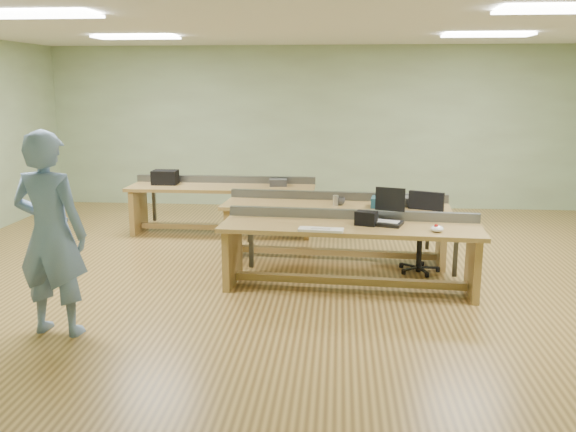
% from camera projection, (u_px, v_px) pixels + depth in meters
% --- Properties ---
extents(floor, '(10.00, 10.00, 0.00)m').
position_uv_depth(floor, '(300.00, 267.00, 7.83)').
color(floor, '#A5803E').
rests_on(floor, ground).
extents(ceiling, '(10.00, 10.00, 0.00)m').
position_uv_depth(ceiling, '(301.00, 24.00, 7.19)').
color(ceiling, silver).
rests_on(ceiling, wall_back).
extents(wall_back, '(10.00, 0.04, 3.00)m').
position_uv_depth(wall_back, '(314.00, 128.00, 11.41)').
color(wall_back, '#9EBA8D').
rests_on(wall_back, floor).
extents(wall_front, '(10.00, 0.04, 3.00)m').
position_uv_depth(wall_front, '(257.00, 223.00, 3.62)').
color(wall_front, '#9EBA8D').
rests_on(wall_front, floor).
extents(fluor_panels, '(6.20, 3.50, 0.03)m').
position_uv_depth(fluor_panels, '(301.00, 27.00, 7.20)').
color(fluor_panels, white).
rests_on(fluor_panels, ceiling).
extents(workbench_front, '(2.97, 0.97, 0.86)m').
position_uv_depth(workbench_front, '(350.00, 241.00, 6.92)').
color(workbench_front, olive).
rests_on(workbench_front, floor).
extents(workbench_mid, '(3.02, 1.00, 0.86)m').
position_uv_depth(workbench_mid, '(335.00, 218.00, 8.09)').
color(workbench_mid, olive).
rests_on(workbench_mid, floor).
extents(workbench_back, '(2.89, 0.78, 0.86)m').
position_uv_depth(workbench_back, '(222.00, 198.00, 9.53)').
color(workbench_back, olive).
rests_on(workbench_back, floor).
extents(person, '(0.75, 0.54, 1.92)m').
position_uv_depth(person, '(51.00, 234.00, 5.58)').
color(person, '#6989AB').
rests_on(person, floor).
extents(laptop_base, '(0.41, 0.37, 0.04)m').
position_uv_depth(laptop_base, '(387.00, 223.00, 6.87)').
color(laptop_base, black).
rests_on(laptop_base, workbench_front).
extents(laptop_screen, '(0.33, 0.12, 0.27)m').
position_uv_depth(laptop_screen, '(390.00, 199.00, 6.94)').
color(laptop_screen, black).
rests_on(laptop_screen, laptop_base).
extents(keyboard, '(0.50, 0.21, 0.03)m').
position_uv_depth(keyboard, '(321.00, 230.00, 6.58)').
color(keyboard, beige).
rests_on(keyboard, workbench_front).
extents(trackball_mouse, '(0.16, 0.18, 0.07)m').
position_uv_depth(trackball_mouse, '(437.00, 229.00, 6.55)').
color(trackball_mouse, white).
rests_on(trackball_mouse, workbench_front).
extents(camera_bag, '(0.27, 0.22, 0.16)m').
position_uv_depth(camera_bag, '(366.00, 218.00, 6.84)').
color(camera_bag, black).
rests_on(camera_bag, workbench_front).
extents(task_chair, '(0.69, 0.69, 0.98)m').
position_uv_depth(task_chair, '(421.00, 243.00, 7.62)').
color(task_chair, black).
rests_on(task_chair, floor).
extents(parts_bin_teal, '(0.39, 0.31, 0.13)m').
position_uv_depth(parts_bin_teal, '(385.00, 202.00, 7.84)').
color(parts_bin_teal, '#163847').
rests_on(parts_bin_teal, workbench_mid).
extents(parts_bin_grey, '(0.46, 0.32, 0.12)m').
position_uv_depth(parts_bin_grey, '(404.00, 201.00, 7.97)').
color(parts_bin_grey, '#333335').
rests_on(parts_bin_grey, workbench_mid).
extents(mug, '(0.17, 0.17, 0.10)m').
position_uv_depth(mug, '(340.00, 201.00, 7.99)').
color(mug, '#333335').
rests_on(mug, workbench_mid).
extents(drinks_can, '(0.09, 0.09, 0.13)m').
position_uv_depth(drinks_can, '(336.00, 200.00, 7.95)').
color(drinks_can, silver).
rests_on(drinks_can, workbench_mid).
extents(storage_box_back, '(0.39, 0.28, 0.22)m').
position_uv_depth(storage_box_back, '(165.00, 177.00, 9.61)').
color(storage_box_back, black).
rests_on(storage_box_back, workbench_back).
extents(tray_back, '(0.29, 0.22, 0.11)m').
position_uv_depth(tray_back, '(278.00, 183.00, 9.47)').
color(tray_back, '#333335').
rests_on(tray_back, workbench_back).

